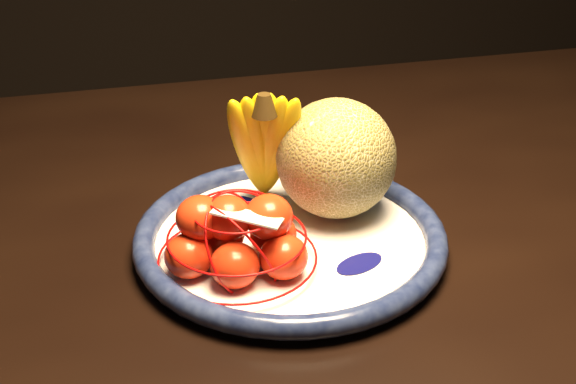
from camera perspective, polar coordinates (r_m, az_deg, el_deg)
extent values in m
cube|color=black|center=(1.05, 1.26, -1.22)|extent=(1.49, 0.91, 0.04)
cylinder|color=black|center=(1.78, 19.17, -2.97)|extent=(0.06, 0.06, 0.70)
cylinder|color=white|center=(0.92, 0.16, -3.71)|extent=(0.33, 0.33, 0.01)
torus|color=black|center=(0.92, 0.16, -3.14)|extent=(0.36, 0.36, 0.03)
cylinder|color=white|center=(0.93, 0.16, -3.95)|extent=(0.16, 0.16, 0.00)
ellipsoid|color=#0E1056|center=(0.88, 5.09, -5.10)|extent=(0.13, 0.10, 0.00)
ellipsoid|color=#0E1056|center=(0.98, -2.78, -1.01)|extent=(0.09, 0.12, 0.00)
ellipsoid|color=#0E1056|center=(0.90, -6.26, -4.19)|extent=(0.10, 0.06, 0.00)
sphere|color=olive|center=(0.94, 3.45, 2.40)|extent=(0.14, 0.14, 0.14)
ellipsoid|color=yellow|center=(0.95, -2.75, 3.47)|extent=(0.09, 0.10, 0.17)
ellipsoid|color=yellow|center=(0.95, -2.30, 3.52)|extent=(0.08, 0.10, 0.17)
ellipsoid|color=yellow|center=(0.95, -1.90, 3.61)|extent=(0.06, 0.10, 0.17)
ellipsoid|color=yellow|center=(0.95, -1.54, 3.62)|extent=(0.04, 0.09, 0.17)
ellipsoid|color=yellow|center=(0.95, -1.12, 3.55)|extent=(0.05, 0.10, 0.17)
ellipsoid|color=yellow|center=(0.95, -0.67, 3.52)|extent=(0.07, 0.11, 0.17)
cone|color=black|center=(0.92, -1.78, 7.77)|extent=(0.03, 0.03, 0.03)
ellipsoid|color=#FF3815|center=(0.85, -7.08, -4.52)|extent=(0.05, 0.05, 0.05)
ellipsoid|color=#FF3815|center=(0.83, -3.80, -5.22)|extent=(0.05, 0.05, 0.05)
ellipsoid|color=#FF3815|center=(0.85, -0.32, -4.63)|extent=(0.05, 0.05, 0.05)
ellipsoid|color=#FF3815|center=(0.89, -4.72, -2.85)|extent=(0.05, 0.05, 0.05)
ellipsoid|color=#FF3815|center=(0.88, -1.07, -3.02)|extent=(0.05, 0.05, 0.05)
ellipsoid|color=#FF3815|center=(0.84, -4.33, -1.84)|extent=(0.05, 0.05, 0.05)
ellipsoid|color=#FF3815|center=(0.84, -1.37, -1.76)|extent=(0.05, 0.05, 0.05)
ellipsoid|color=#FF3815|center=(0.85, -6.27, -1.84)|extent=(0.05, 0.05, 0.05)
torus|color=#C30706|center=(0.87, -3.60, -4.63)|extent=(0.23, 0.23, 0.00)
torus|color=#C30706|center=(0.85, -3.66, -3.18)|extent=(0.20, 0.20, 0.00)
torus|color=#C30706|center=(0.84, -3.72, -1.34)|extent=(0.12, 0.12, 0.00)
torus|color=#C30706|center=(0.86, -3.64, -3.71)|extent=(0.12, 0.06, 0.11)
torus|color=#C30706|center=(0.86, -3.64, -3.71)|extent=(0.11, 0.12, 0.11)
torus|color=#C30706|center=(0.86, -3.64, -3.71)|extent=(0.10, 0.13, 0.11)
cube|color=white|center=(0.82, -2.93, -1.73)|extent=(0.08, 0.06, 0.01)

